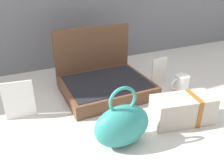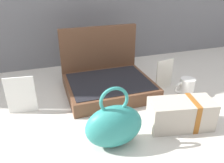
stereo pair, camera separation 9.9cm
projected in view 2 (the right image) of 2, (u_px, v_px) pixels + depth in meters
ground_plane at (105, 105)px, 1.05m from camera, size 6.00×6.00×0.00m
open_suitcase at (107, 79)px, 1.17m from camera, size 0.42×0.36×0.30m
teal_pouch_handbag at (114, 126)px, 0.78m from camera, size 0.20×0.11×0.23m
cream_toiletry_bag at (182, 114)px, 0.89m from camera, size 0.26×0.15×0.12m
coffee_mug at (187, 86)px, 1.13m from camera, size 0.10×0.07×0.08m
info_card_left at (21, 95)px, 0.97m from camera, size 0.12×0.02×0.17m
poster_card_right at (164, 74)px, 1.18m from camera, size 0.10×0.02×0.15m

